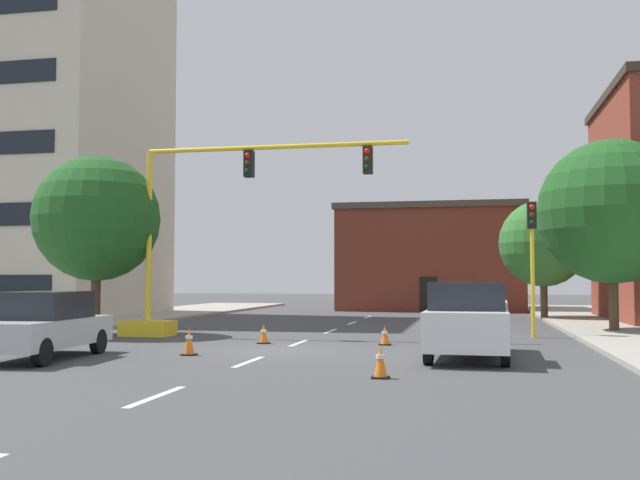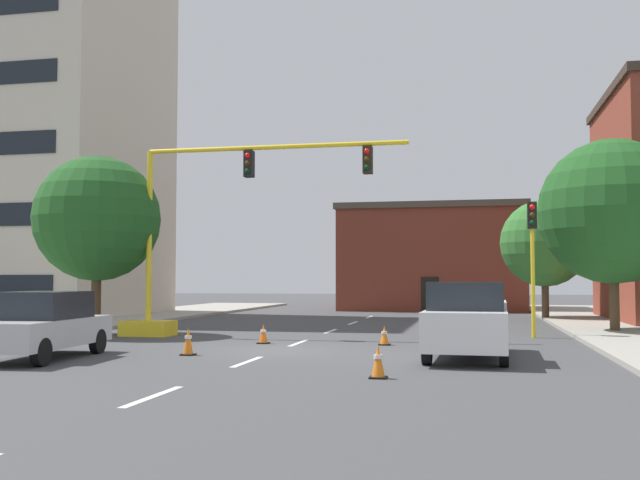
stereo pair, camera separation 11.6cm
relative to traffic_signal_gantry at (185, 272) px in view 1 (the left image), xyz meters
The scene contains 21 objects.
ground_plane 6.74m from the traffic_signal_gantry, 42.70° to the right, with size 160.00×160.00×0.00m, color #424244.
sidewalk_left 8.50m from the traffic_signal_gantry, 153.11° to the left, with size 6.00×56.00×0.14m, color #9E998E.
lane_stripe_seg_1 13.81m from the traffic_signal_gantry, 70.02° to the right, with size 0.16×2.40×0.01m, color silver.
lane_stripe_seg_2 8.95m from the traffic_signal_gantry, 57.47° to the right, with size 0.16×2.40×0.01m, color silver.
lane_stripe_seg_3 5.50m from the traffic_signal_gantry, 21.06° to the right, with size 0.16×2.40×0.01m, color silver.
lane_stripe_seg_4 6.38m from the traffic_signal_gantry, 38.58° to the left, with size 0.16×2.40×0.01m, color silver.
lane_stripe_seg_5 10.57m from the traffic_signal_gantry, 63.21° to the left, with size 0.16×2.40×0.01m, color silver.
lane_stripe_seg_6 15.60m from the traffic_signal_gantry, 72.46° to the left, with size 0.16×2.40×0.01m, color silver.
building_tall_left 21.16m from the traffic_signal_gantry, 141.05° to the left, with size 13.99×11.90×24.26m.
building_brick_center 26.62m from the traffic_signal_gantry, 73.47° to the left, with size 12.28×8.68×6.98m.
traffic_signal_gantry is the anchor object (origin of this frame).
traffic_light_pole_right 12.49m from the traffic_signal_gantry, ahead, with size 0.32×0.47×4.80m.
tree_right_far 19.65m from the traffic_signal_gantry, 45.26° to the left, with size 4.45×4.45×6.12m.
tree_right_mid 16.18m from the traffic_signal_gantry, 15.92° to the left, with size 5.50×5.50×7.38m.
tree_left_near 4.08m from the traffic_signal_gantry, behind, with size 4.69×4.69×6.67m.
pickup_truck_white 11.42m from the traffic_signal_gantry, 27.75° to the right, with size 2.18×5.46×1.99m.
sedan_silver_near_left 7.90m from the traffic_signal_gantry, 95.53° to the right, with size 2.15×4.62×1.74m.
traffic_cone_roadside_a 12.83m from the traffic_signal_gantry, 49.50° to the right, with size 0.36×0.36×0.70m.
traffic_cone_roadside_b 4.67m from the traffic_signal_gantry, 31.56° to the right, with size 0.36×0.36×0.63m.
traffic_cone_roadside_c 7.97m from the traffic_signal_gantry, 14.79° to the right, with size 0.36×0.36×0.61m.
traffic_cone_roadside_d 6.90m from the traffic_signal_gantry, 66.89° to the right, with size 0.36×0.36×0.76m.
Camera 1 is at (5.41, -20.65, 2.07)m, focal length 41.13 mm.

